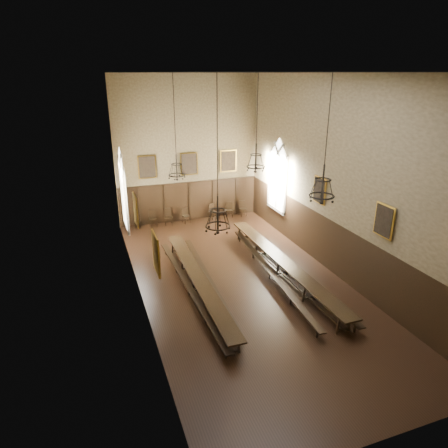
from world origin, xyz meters
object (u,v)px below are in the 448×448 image
chair_5 (213,214)px  chair_7 (243,211)px  chair_2 (168,220)px  bench_left_inner (209,282)px  bench_right_outer (294,270)px  chair_0 (137,224)px  chandelier_back_left (177,168)px  bench_right_inner (270,273)px  chair_6 (229,212)px  table_left (198,284)px  chair_3 (186,218)px  chandelier_back_right (256,161)px  table_right (282,268)px  chandelier_front_left (218,217)px  chandelier_front_right (322,189)px  chair_1 (153,221)px  bench_left_outer (189,289)px

chair_5 → chair_7: size_ratio=0.96×
chair_2 → chair_7: chair_2 is taller
bench_left_inner → bench_right_outer: bearing=-3.6°
chair_0 → chandelier_back_left: size_ratio=0.21×
bench_right_inner → chair_6: size_ratio=10.19×
table_left → chair_3: (1.69, 8.61, -0.09)m
chair_2 → chair_3: (1.15, -0.01, -0.03)m
bench_right_outer → chandelier_back_left: bearing=155.6°
bench_left_inner → bench_right_inner: bearing=-3.5°
table_left → chandelier_back_right: bearing=35.1°
chair_5 → bench_right_inner: bearing=-109.0°
chandelier_back_right → chair_7: bearing=72.9°
chair_0 → bench_right_outer: bearing=-40.0°
bench_right_outer → chair_6: (-0.00, 8.78, 0.00)m
chandelier_back_left → bench_left_inner: bearing=-68.1°
table_right → chandelier_back_right: size_ratio=2.39×
table_left → chair_3: 8.77m
chair_5 → table_right: bearing=-104.5°
bench_right_inner → chair_0: (-4.87, 8.60, -0.01)m
bench_left_inner → bench_right_inner: 2.91m
bench_right_outer → chair_7: 8.70m
bench_left_inner → chandelier_back_left: 5.27m
chair_7 → chandelier_front_left: size_ratio=0.20×
bench_left_inner → chandelier_back_right: chandelier_back_right is taller
chair_6 → chair_2: bearing=-164.5°
chair_2 → chair_5: 2.98m
chandelier_back_right → table_left: bearing=-144.9°
table_left → chandelier_front_right: bearing=-33.0°
bench_right_outer → chair_6: chair_6 is taller
chair_7 → table_left: bearing=-125.1°
bench_right_outer → chair_2: (-4.14, 8.66, 0.02)m
chandelier_front_right → chair_2: bearing=107.4°
chair_3 → chandelier_front_left: 12.26m
table_left → chair_2: 8.64m
bench_right_outer → chair_3: 9.15m
table_left → bench_right_inner: size_ratio=0.98×
chair_1 → chair_3: 2.10m
chair_7 → chandelier_front_right: bearing=-99.8°
table_right → chair_7: (1.45, 8.46, -0.10)m
bench_left_outer → chair_1: (0.04, 8.83, 0.03)m
bench_left_inner → chair_0: 8.65m
chair_3 → chair_5: size_ratio=0.96×
bench_left_inner → chair_2: bearing=90.1°
bench_left_outer → chair_1: bearing=89.7°
table_left → bench_left_inner: table_left is taller
bench_right_inner → chair_7: (2.13, 8.56, 0.02)m
bench_left_inner → chair_2: 8.40m
table_right → chandelier_back_left: chandelier_back_left is taller
chair_3 → chair_7: chair_7 is taller
bench_left_outer → bench_left_inner: 1.05m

